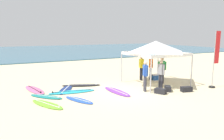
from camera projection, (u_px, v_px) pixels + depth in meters
name	position (u px, v px, depth m)	size (l,w,h in m)	color
ground_plane	(126.00, 92.00, 11.93)	(80.00, 80.00, 0.00)	beige
sea	(34.00, 51.00, 40.65)	(80.00, 36.00, 0.10)	#386B84
canopy_tent	(156.00, 47.00, 13.38)	(3.21, 3.21, 2.75)	#B7B7BC
surfboard_black	(81.00, 85.00, 13.32)	(2.40, 1.48, 0.19)	black
surfboard_lime	(47.00, 104.00, 9.66)	(1.37, 2.17, 0.19)	#7AD12D
surfboard_purple	(117.00, 91.00, 11.88)	(0.78, 2.41, 0.19)	purple
surfboard_blue	(79.00, 100.00, 10.33)	(1.16, 1.90, 0.19)	blue
surfboard_cyan	(72.00, 92.00, 11.79)	(2.60, 1.04, 0.19)	#23B2CC
surfboard_pink	(34.00, 90.00, 12.23)	(1.09, 2.50, 0.19)	pink
surfboard_teal	(46.00, 97.00, 10.87)	(1.62, 1.84, 0.19)	#19847F
surfboard_navy	(66.00, 89.00, 12.30)	(1.58, 2.13, 0.19)	navy
person_orange	(151.00, 66.00, 14.88)	(0.37, 0.49, 1.71)	black
person_yellow	(141.00, 66.00, 14.78)	(0.30, 0.54, 1.71)	black
person_green	(162.00, 68.00, 13.81)	(0.47, 0.39, 1.71)	#2D2D33
person_grey	(161.00, 73.00, 12.27)	(0.22, 0.55, 1.71)	#383842
person_blue	(145.00, 74.00, 11.89)	(0.34, 0.51, 1.71)	#383842
banner_flag	(215.00, 61.00, 12.67)	(0.60, 0.36, 3.40)	#99999E
gear_bag_near_tent	(160.00, 91.00, 11.53)	(0.60, 0.32, 0.28)	#232328
gear_bag_by_pole	(186.00, 89.00, 11.93)	(0.60, 0.32, 0.28)	#232328
gear_bag_on_sand	(168.00, 89.00, 12.05)	(0.60, 0.32, 0.28)	#232328
cooler_box	(156.00, 77.00, 15.05)	(0.50, 0.36, 0.39)	#2D60B7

